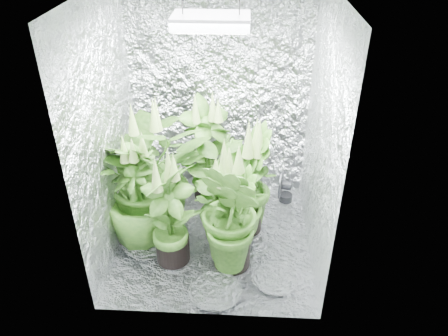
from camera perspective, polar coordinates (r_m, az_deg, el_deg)
ground at (r=3.81m, az=-1.26°, el=-9.17°), size 1.60×1.60×0.00m
walls at (r=3.24m, az=-1.47°, el=4.23°), size 1.62×1.62×2.00m
grow_lamp at (r=2.94m, az=-1.70°, el=18.59°), size 0.50×0.30×0.22m
plant_a at (r=3.69m, az=-9.47°, el=-0.51°), size 1.19×1.19×1.16m
plant_b at (r=4.05m, az=-2.19°, el=2.23°), size 0.73×0.73×1.08m
plant_c at (r=3.64m, az=2.76°, el=-1.98°), size 0.65×0.65×1.06m
plant_d at (r=3.56m, az=-11.35°, el=-3.25°), size 0.65×0.65×1.05m
plant_e at (r=3.50m, az=0.53°, el=-4.60°), size 0.80×0.80×0.89m
plant_f at (r=3.36m, az=-7.07°, el=-6.02°), size 0.66×0.66×0.99m
plant_g at (r=3.27m, az=1.09°, el=-6.20°), size 0.73×0.73×1.06m
circulation_fan at (r=4.20m, az=7.79°, el=-2.68°), size 0.15×0.28×0.32m
plant_label at (r=3.37m, az=2.10°, el=-9.05°), size 0.05×0.04×0.07m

